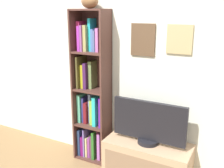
# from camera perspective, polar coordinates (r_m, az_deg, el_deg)

# --- Properties ---
(back_wall) EXTENTS (4.80, 0.08, 2.46)m
(back_wall) POSITION_cam_1_polar(r_m,az_deg,el_deg) (2.83, 4.90, 5.21)
(back_wall) COLOR silver
(back_wall) RESTS_ON ground
(bookshelf) EXTENTS (0.41, 0.25, 1.77)m
(bookshelf) POSITION_cam_1_polar(r_m,az_deg,el_deg) (3.04, -4.50, -2.39)
(bookshelf) COLOR #4F3029
(bookshelf) RESTS_ON ground
(football) EXTENTS (0.31, 0.28, 0.15)m
(football) POSITION_cam_1_polar(r_m,az_deg,el_deg) (2.86, -4.94, 17.71)
(football) COLOR brown
(football) RESTS_ON bookshelf
(tv_stand) EXTENTS (0.90, 0.40, 0.42)m
(tv_stand) POSITION_cam_1_polar(r_m,az_deg,el_deg) (2.90, 7.75, -16.37)
(tv_stand) COLOR tan
(tv_stand) RESTS_ON ground
(television) EXTENTS (0.77, 0.22, 0.46)m
(television) POSITION_cam_1_polar(r_m,az_deg,el_deg) (2.70, 8.10, -8.51)
(television) COLOR black
(television) RESTS_ON tv_stand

